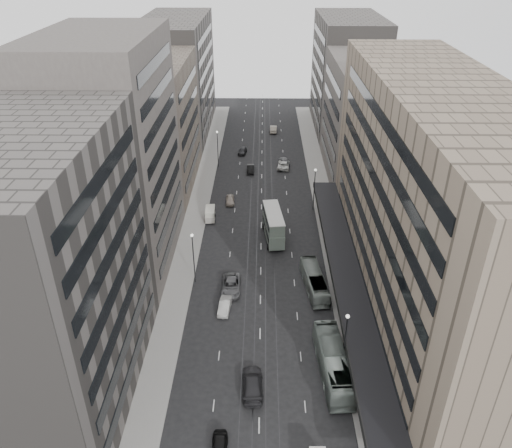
# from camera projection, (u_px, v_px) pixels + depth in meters

# --- Properties ---
(ground) EXTENTS (220.00, 220.00, 0.00)m
(ground) POSITION_uv_depth(u_px,v_px,m) (260.00, 339.00, 63.51)
(ground) COLOR black
(ground) RESTS_ON ground
(sidewalk_right) EXTENTS (4.00, 125.00, 0.15)m
(sidewalk_right) POSITION_uv_depth(u_px,v_px,m) (324.00, 203.00, 95.83)
(sidewalk_right) COLOR gray
(sidewalk_right) RESTS_ON ground
(sidewalk_left) EXTENTS (4.00, 125.00, 0.15)m
(sidewalk_left) POSITION_uv_depth(u_px,v_px,m) (199.00, 202.00, 96.13)
(sidewalk_left) COLOR gray
(sidewalk_left) RESTS_ON ground
(department_store) EXTENTS (19.20, 60.00, 30.00)m
(department_store) POSITION_uv_depth(u_px,v_px,m) (431.00, 207.00, 62.73)
(department_store) COLOR gray
(department_store) RESTS_ON ground
(building_right_mid) EXTENTS (15.00, 28.00, 24.00)m
(building_right_mid) POSITION_uv_depth(u_px,v_px,m) (367.00, 119.00, 102.33)
(building_right_mid) COLOR #534D48
(building_right_mid) RESTS_ON ground
(building_right_far) EXTENTS (15.00, 32.00, 28.00)m
(building_right_far) POSITION_uv_depth(u_px,v_px,m) (347.00, 75.00, 127.34)
(building_right_far) COLOR #5A5551
(building_right_far) RESTS_ON ground
(building_left_a) EXTENTS (15.00, 28.00, 30.00)m
(building_left_a) POSITION_uv_depth(u_px,v_px,m) (43.00, 279.00, 49.37)
(building_left_a) COLOR #5A5551
(building_left_a) RESTS_ON ground
(building_left_b) EXTENTS (15.00, 26.00, 34.00)m
(building_left_b) POSITION_uv_depth(u_px,v_px,m) (112.00, 157.00, 71.77)
(building_left_b) COLOR #534D48
(building_left_b) RESTS_ON ground
(building_left_c) EXTENTS (15.00, 28.00, 25.00)m
(building_left_c) POSITION_uv_depth(u_px,v_px,m) (152.00, 126.00, 97.42)
(building_left_c) COLOR #6C6154
(building_left_c) RESTS_ON ground
(building_left_d) EXTENTS (15.00, 38.00, 28.00)m
(building_left_d) POSITION_uv_depth(u_px,v_px,m) (177.00, 77.00, 125.28)
(building_left_d) COLOR #5A5551
(building_left_d) RESTS_ON ground
(lamp_right_near) EXTENTS (0.44, 0.44, 8.32)m
(lamp_right_near) POSITION_uv_depth(u_px,v_px,m) (345.00, 336.00, 56.46)
(lamp_right_near) COLOR #262628
(lamp_right_near) RESTS_ON ground
(lamp_right_far) EXTENTS (0.44, 0.44, 8.32)m
(lamp_right_far) POSITION_uv_depth(u_px,v_px,m) (315.00, 185.00, 91.13)
(lamp_right_far) COLOR #262628
(lamp_right_far) RESTS_ON ground
(lamp_left_near) EXTENTS (0.44, 0.44, 8.32)m
(lamp_left_near) POSITION_uv_depth(u_px,v_px,m) (193.00, 253.00, 71.44)
(lamp_left_near) COLOR #262628
(lamp_left_near) RESTS_ON ground
(lamp_left_far) EXTENTS (0.44, 0.44, 8.32)m
(lamp_left_far) POSITION_uv_depth(u_px,v_px,m) (218.00, 145.00, 108.71)
(lamp_left_far) COLOR #262628
(lamp_left_far) RESTS_ON ground
(bus_near) EXTENTS (3.68, 12.36, 3.40)m
(bus_near) POSITION_uv_depth(u_px,v_px,m) (333.00, 363.00, 57.65)
(bus_near) COLOR gray
(bus_near) RESTS_ON ground
(bus_far) EXTENTS (3.62, 10.38, 2.83)m
(bus_far) POSITION_uv_depth(u_px,v_px,m) (314.00, 281.00, 71.85)
(bus_far) COLOR #939E96
(bus_far) RESTS_ON ground
(double_decker) EXTENTS (3.76, 9.50, 5.06)m
(double_decker) POSITION_uv_depth(u_px,v_px,m) (273.00, 225.00, 83.37)
(double_decker) COLOR slate
(double_decker) RESTS_ON ground
(panel_van) EXTENTS (1.98, 3.75, 2.31)m
(panel_van) POSITION_uv_depth(u_px,v_px,m) (210.00, 214.00, 89.69)
(panel_van) COLOR #B5AFA3
(panel_van) RESTS_ON ground
(sedan_0) EXTENTS (1.76, 4.12, 1.39)m
(sedan_0) POSITION_uv_depth(u_px,v_px,m) (219.00, 448.00, 49.12)
(sedan_0) COLOR black
(sedan_0) RESTS_ON ground
(sedan_1) EXTENTS (1.83, 4.33, 1.39)m
(sedan_1) POSITION_uv_depth(u_px,v_px,m) (225.00, 306.00, 68.12)
(sedan_1) COLOR beige
(sedan_1) RESTS_ON ground
(sedan_2) EXTENTS (2.78, 5.88, 1.62)m
(sedan_2) POSITION_uv_depth(u_px,v_px,m) (231.00, 285.00, 71.94)
(sedan_2) COLOR #59595B
(sedan_2) RESTS_ON ground
(sedan_3) EXTENTS (2.61, 5.95, 1.70)m
(sedan_3) POSITION_uv_depth(u_px,v_px,m) (252.00, 384.00, 56.05)
(sedan_3) COLOR #252427
(sedan_3) RESTS_ON ground
(sedan_4) EXTENTS (1.83, 4.12, 1.38)m
(sedan_4) POSITION_uv_depth(u_px,v_px,m) (230.00, 200.00, 95.69)
(sedan_4) COLOR #A39587
(sedan_4) RESTS_ON ground
(sedan_5) EXTENTS (1.53, 4.28, 1.41)m
(sedan_5) POSITION_uv_depth(u_px,v_px,m) (250.00, 169.00, 108.53)
(sedan_5) COLOR black
(sedan_5) RESTS_ON ground
(sedan_6) EXTENTS (3.06, 5.68, 1.52)m
(sedan_6) POSITION_uv_depth(u_px,v_px,m) (284.00, 165.00, 110.40)
(sedan_6) COLOR silver
(sedan_6) RESTS_ON ground
(sedan_7) EXTENTS (2.61, 5.14, 1.43)m
(sedan_7) POSITION_uv_depth(u_px,v_px,m) (284.00, 161.00, 112.32)
(sedan_7) COLOR #5A5B5D
(sedan_7) RESTS_ON ground
(sedan_8) EXTENTS (2.27, 4.52, 1.48)m
(sedan_8) POSITION_uv_depth(u_px,v_px,m) (243.00, 151.00, 117.71)
(sedan_8) COLOR #28282B
(sedan_8) RESTS_ON ground
(sedan_9) EXTENTS (1.89, 4.95, 1.61)m
(sedan_9) POSITION_uv_depth(u_px,v_px,m) (273.00, 129.00, 130.96)
(sedan_9) COLOR #B4A895
(sedan_9) RESTS_ON ground
(pedestrian) EXTENTS (0.76, 0.73, 1.75)m
(pedestrian) POSITION_uv_depth(u_px,v_px,m) (383.00, 392.00, 54.75)
(pedestrian) COLOR black
(pedestrian) RESTS_ON sidewalk_right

